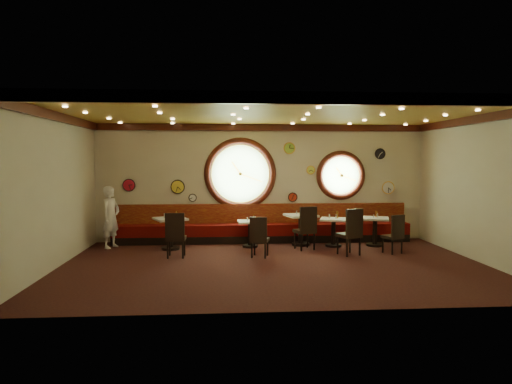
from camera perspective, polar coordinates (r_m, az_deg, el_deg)
name	(u,v)px	position (r m, az deg, el deg)	size (l,w,h in m)	color
floor	(274,265)	(9.82, 2.25, -9.09)	(9.00, 6.00, 0.00)	black
ceiling	(274,113)	(9.61, 2.30, 9.84)	(9.00, 6.00, 0.02)	gold
wall_back	(262,183)	(12.56, 0.75, 1.16)	(9.00, 0.02, 3.20)	beige
wall_front	(297,203)	(6.62, 5.16, -1.41)	(9.00, 0.02, 3.20)	beige
wall_left	(54,191)	(10.12, -23.95, 0.13)	(0.02, 6.00, 3.20)	beige
wall_right	(480,189)	(11.03, 26.20, 0.35)	(0.02, 6.00, 3.20)	beige
molding_back	(262,128)	(12.53, 0.78, 8.06)	(9.00, 0.10, 0.18)	#3B120A
molding_front	(297,98)	(6.70, 5.17, 11.60)	(9.00, 0.10, 0.18)	#3B120A
molding_left	(54,116)	(10.13, -23.92, 8.69)	(0.10, 6.00, 0.18)	#3B120A
molding_right	(480,119)	(11.02, 26.21, 8.21)	(0.10, 6.00, 0.18)	#3B120A
banquette_base	(263,238)	(12.45, 0.86, -5.82)	(8.00, 0.55, 0.20)	black
banquette_seat	(263,229)	(12.41, 0.86, -4.68)	(8.00, 0.55, 0.30)	#540707
banquette_back	(262,214)	(12.57, 0.77, -2.72)	(8.00, 0.10, 0.55)	#60070E
porthole_left_glass	(240,174)	(12.51, -1.99, 2.29)	(1.66, 1.66, 0.02)	#8EC878
porthole_left_frame	(240,174)	(12.50, -1.98, 2.29)	(1.98, 1.98, 0.18)	#3B120A
porthole_left_ring	(240,174)	(12.47, -1.98, 2.29)	(1.61, 1.61, 0.03)	gold
porthole_right_glass	(341,175)	(12.92, 10.53, 2.06)	(1.10, 1.10, 0.02)	#8EC878
porthole_right_frame	(341,175)	(12.91, 10.54, 2.06)	(1.38, 1.38, 0.18)	#3B120A
porthole_right_ring	(341,175)	(12.88, 10.58, 2.05)	(1.09, 1.09, 0.03)	gold
wall_clock_0	(178,187)	(12.54, -9.76, 0.64)	(0.36, 0.36, 0.03)	yellow
wall_clock_1	(129,185)	(12.73, -15.59, 0.83)	(0.32, 0.32, 0.03)	red
wall_clock_2	(289,148)	(12.60, 4.19, 5.48)	(0.30, 0.30, 0.03)	#9DCF40
wall_clock_3	(311,170)	(12.70, 6.86, 2.74)	(0.22, 0.22, 0.03)	#C0CB43
wall_clock_4	(193,198)	(12.53, -7.92, -0.72)	(0.20, 0.20, 0.03)	white
wall_clock_5	(380,154)	(13.20, 15.24, 4.63)	(0.28, 0.28, 0.03)	black
wall_clock_6	(388,188)	(13.31, 16.18, 0.52)	(0.34, 0.34, 0.03)	white
wall_clock_7	(293,197)	(12.65, 4.61, -0.65)	(0.24, 0.24, 0.03)	red
table_a	(170,229)	(11.57, -10.65, -4.63)	(0.96, 0.96, 0.79)	black
table_b	(250,231)	(11.69, -0.75, -4.84)	(0.64, 0.64, 0.68)	black
table_c	(301,226)	(11.99, 5.62, -4.23)	(0.88, 0.88, 0.81)	black
table_d	(333,229)	(11.93, 9.66, -4.56)	(0.83, 0.83, 0.73)	black
table_e	(375,228)	(12.23, 14.64, -4.38)	(0.85, 0.85, 0.74)	black
chair_a	(175,232)	(10.53, -10.04, -4.96)	(0.45, 0.45, 0.64)	black
chair_b	(259,234)	(10.41, 0.39, -5.30)	(0.49, 0.49, 0.58)	black
chair_c	(306,225)	(11.35, 6.32, -4.14)	(0.57, 0.57, 0.67)	black
chair_d	(352,229)	(10.86, 11.86, -4.51)	(0.60, 0.60, 0.68)	black
chair_e	(395,231)	(11.34, 17.00, -4.74)	(0.52, 0.52, 0.58)	black
condiment_a_salt	(165,215)	(11.58, -11.36, -2.89)	(0.04, 0.04, 0.11)	silver
condiment_b_salt	(247,219)	(11.68, -1.08, -3.38)	(0.03, 0.03, 0.09)	#B9B9BD
condiment_c_salt	(297,212)	(12.00, 5.10, -2.54)	(0.03, 0.03, 0.10)	silver
condiment_d_salt	(329,216)	(11.91, 9.16, -2.99)	(0.04, 0.04, 0.11)	silver
condiment_a_pepper	(173,216)	(11.52, -10.36, -2.96)	(0.03, 0.03, 0.09)	silver
condiment_b_pepper	(251,219)	(11.61, -0.67, -3.37)	(0.04, 0.04, 0.11)	silver
condiment_c_pepper	(300,213)	(11.92, 5.58, -2.61)	(0.03, 0.03, 0.09)	silver
condiment_d_pepper	(336,216)	(11.88, 9.98, -3.02)	(0.04, 0.04, 0.11)	silver
condiment_a_bottle	(177,214)	(11.63, -9.88, -2.74)	(0.05, 0.05, 0.15)	gold
condiment_b_bottle	(254,218)	(11.75, -0.28, -3.22)	(0.04, 0.04, 0.14)	gold
condiment_c_bottle	(303,211)	(11.99, 5.94, -2.39)	(0.05, 0.05, 0.16)	gold
condiment_d_bottle	(337,215)	(11.96, 10.12, -2.82)	(0.06, 0.06, 0.18)	#C6822E
condiment_e_salt	(374,216)	(12.20, 14.49, -2.89)	(0.03, 0.03, 0.09)	#BABABE
condiment_e_pepper	(377,215)	(12.19, 14.94, -2.85)	(0.04, 0.04, 0.11)	silver
condiment_e_bottle	(376,214)	(12.30, 14.80, -2.67)	(0.05, 0.05, 0.16)	orange
waiter	(111,217)	(12.13, -17.68, -3.00)	(0.57, 0.38, 1.57)	white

